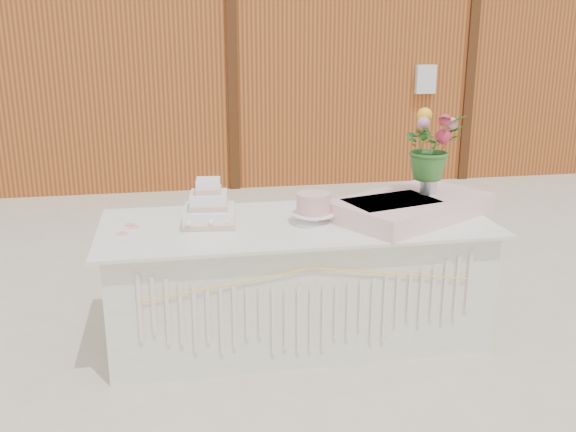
% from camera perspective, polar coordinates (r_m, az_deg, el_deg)
% --- Properties ---
extents(ground, '(80.00, 80.00, 0.00)m').
position_cam_1_polar(ground, '(4.25, 0.73, -10.49)').
color(ground, beige).
rests_on(ground, ground).
extents(barn, '(12.60, 4.60, 3.30)m').
position_cam_1_polar(barn, '(9.74, -6.24, 14.92)').
color(barn, '#AE5724').
rests_on(barn, ground).
extents(cake_table, '(2.40, 1.00, 0.77)m').
position_cam_1_polar(cake_table, '(4.08, 0.76, -5.68)').
color(cake_table, white).
rests_on(cake_table, ground).
extents(wedding_cake, '(0.34, 0.34, 0.28)m').
position_cam_1_polar(wedding_cake, '(3.92, -7.03, 0.64)').
color(wedding_cake, white).
rests_on(wedding_cake, cake_table).
extents(pink_cake_stand, '(0.26, 0.26, 0.19)m').
position_cam_1_polar(pink_cake_stand, '(3.90, 2.27, 0.84)').
color(pink_cake_stand, white).
rests_on(pink_cake_stand, cake_table).
extents(satin_runner, '(1.15, 1.00, 0.13)m').
position_cam_1_polar(satin_runner, '(4.13, 10.84, 0.81)').
color(satin_runner, beige).
rests_on(satin_runner, cake_table).
extents(flower_vase, '(0.11, 0.11, 0.15)m').
position_cam_1_polar(flower_vase, '(4.20, 12.39, 2.92)').
color(flower_vase, silver).
rests_on(flower_vase, satin_runner).
extents(bouquet, '(0.42, 0.38, 0.42)m').
position_cam_1_polar(bouquet, '(4.15, 12.63, 6.72)').
color(bouquet, '#366F2C').
rests_on(bouquet, flower_vase).
extents(loose_flowers, '(0.24, 0.35, 0.02)m').
position_cam_1_polar(loose_flowers, '(3.95, -14.24, -0.96)').
color(loose_flowers, pink).
rests_on(loose_flowers, cake_table).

